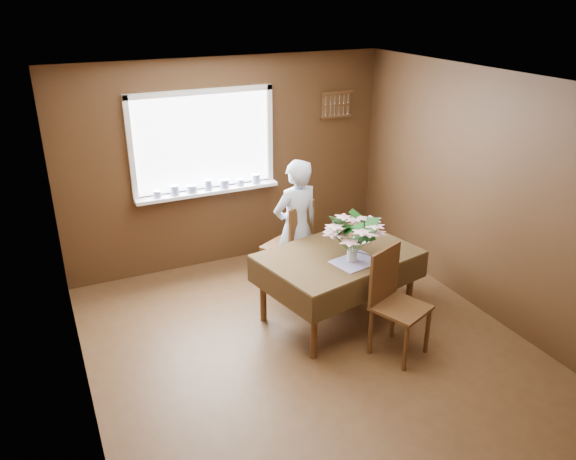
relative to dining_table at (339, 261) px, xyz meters
name	(u,v)px	position (x,y,z in m)	size (l,w,h in m)	color
floor	(312,351)	(-0.52, -0.44, -0.65)	(4.50, 4.50, 0.00)	#4A2F19
ceiling	(318,85)	(-0.52, -0.44, 1.85)	(4.50, 4.50, 0.00)	white
wall_back	(228,164)	(-0.52, 1.81, 0.60)	(4.00, 4.00, 0.00)	brown
wall_front	(509,384)	(-0.52, -2.69, 0.60)	(4.00, 4.00, 0.00)	brown
wall_left	(72,278)	(-2.52, -0.44, 0.60)	(4.50, 4.50, 0.00)	brown
wall_right	(491,198)	(1.48, -0.44, 0.60)	(4.50, 4.50, 0.00)	brown
window_assembly	(205,161)	(-0.81, 1.75, 0.69)	(1.72, 0.20, 1.22)	white
spoon_rack	(336,105)	(0.93, 1.77, 1.20)	(0.44, 0.05, 0.33)	#57371C
dining_table	(339,261)	(0.00, 0.00, 0.00)	(1.71, 1.34, 0.75)	#57371C
chair_far	(293,243)	(-0.14, 0.77, -0.09)	(0.61, 0.61, 1.04)	#57371C
chair_near	(394,298)	(0.18, -0.72, -0.09)	(0.58, 0.58, 1.03)	#57371C
seated_woman	(296,228)	(-0.15, 0.69, 0.13)	(0.57, 0.37, 1.55)	white
flower_bouquet	(353,235)	(0.02, -0.21, 0.37)	(0.50, 0.50, 0.43)	white
side_plate	(360,240)	(0.36, 0.16, 0.10)	(0.21, 0.21, 0.01)	white
table_knife	(365,254)	(0.22, -0.14, 0.10)	(0.02, 0.23, 0.00)	silver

